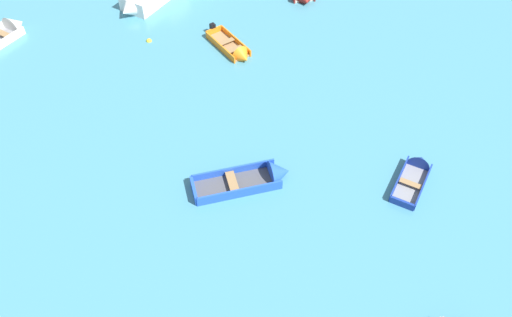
{
  "coord_description": "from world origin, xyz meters",
  "views": [
    {
      "loc": [
        -2.89,
        9.22,
        17.43
      ],
      "look_at": [
        0.0,
        24.49,
        0.15
      ],
      "focal_mm": 37.24,
      "sensor_mm": 36.0,
      "label": 1
    }
  ],
  "objects": [
    {
      "name": "rowboat_orange_back_row_right",
      "position": [
        0.37,
        32.3,
        0.18
      ],
      "size": [
        2.29,
        3.46,
        0.98
      ],
      "color": "#99754C",
      "rests_on": "ground_plane"
    },
    {
      "name": "rowboat_white_back_row_left",
      "position": [
        -11.94,
        36.27,
        0.21
      ],
      "size": [
        3.83,
        3.98,
        1.32
      ],
      "color": "gray",
      "rests_on": "ground_plane"
    },
    {
      "name": "rowboat_blue_foreground_center",
      "position": [
        -0.04,
        23.34,
        0.21
      ],
      "size": [
        4.26,
        1.59,
        1.19
      ],
      "color": "#4C4C51",
      "rests_on": "ground_plane"
    },
    {
      "name": "rowboat_deep_blue_far_left",
      "position": [
        6.62,
        22.51,
        0.16
      ],
      "size": [
        2.59,
        2.89,
        0.99
      ],
      "color": "gray",
      "rests_on": "ground_plane"
    },
    {
      "name": "mooring_buoy_outer_edge",
      "position": [
        -4.16,
        34.3,
        0.0
      ],
      "size": [
        0.31,
        0.31,
        0.31
      ],
      "primitive_type": "sphere",
      "color": "yellow",
      "rests_on": "ground_plane"
    }
  ]
}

